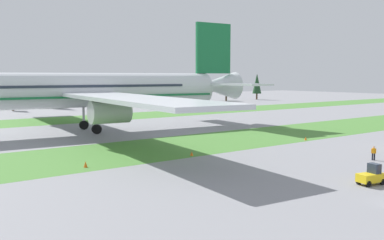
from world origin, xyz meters
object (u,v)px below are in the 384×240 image
object	(u,v)px
baggage_tug	(371,176)
ground_crew_marshaller	(374,152)
taxiway_marker_1	(86,164)
taxiway_marker_2	(306,138)
taxiway_marker_0	(192,154)
airliner	(78,90)

from	to	relation	value
baggage_tug	ground_crew_marshaller	world-z (taller)	baggage_tug
baggage_tug	taxiway_marker_1	world-z (taller)	baggage_tug
taxiway_marker_2	taxiway_marker_0	bearing A→B (deg)	179.95
baggage_tug	taxiway_marker_2	xyz separation A→B (m)	(17.97, 21.83, -0.55)
airliner	taxiway_marker_2	bearing A→B (deg)	-134.89
airliner	baggage_tug	bearing A→B (deg)	-166.50
airliner	ground_crew_marshaller	size ratio (longest dim) A/B	49.29
taxiway_marker_1	taxiway_marker_2	world-z (taller)	taxiway_marker_1
ground_crew_marshaller	taxiway_marker_2	size ratio (longest dim) A/B	3.31
airliner	taxiway_marker_1	distance (m)	32.06
taxiway_marker_1	ground_crew_marshaller	bearing A→B (deg)	-29.94
airliner	taxiway_marker_2	distance (m)	40.24
airliner	taxiway_marker_2	world-z (taller)	airliner
ground_crew_marshaller	taxiway_marker_0	xyz separation A→B (m)	(-15.73, 15.52, -0.67)
taxiway_marker_0	taxiway_marker_2	size ratio (longest dim) A/B	1.03
ground_crew_marshaller	taxiway_marker_2	world-z (taller)	ground_crew_marshaller
ground_crew_marshaller	taxiway_marker_1	size ratio (longest dim) A/B	2.56
airliner	baggage_tug	world-z (taller)	airliner
taxiway_marker_1	baggage_tug	bearing A→B (deg)	-51.88
taxiway_marker_0	taxiway_marker_1	size ratio (longest dim) A/B	0.80
taxiway_marker_0	taxiway_marker_1	bearing A→B (deg)	174.12
baggage_tug	taxiway_marker_0	distance (m)	22.34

